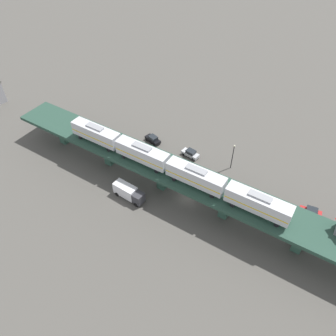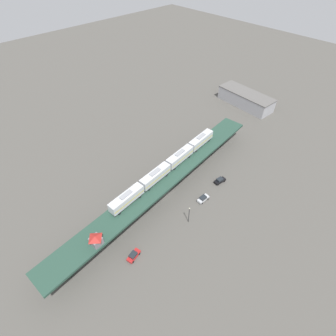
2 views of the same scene
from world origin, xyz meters
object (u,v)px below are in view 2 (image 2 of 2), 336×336
at_px(street_car_silver, 203,199).
at_px(delivery_truck, 170,165).
at_px(signal_hut, 96,240).
at_px(warehouse_building, 246,99).
at_px(subway_train, 168,166).
at_px(street_car_black, 220,180).
at_px(street_lamp, 189,214).
at_px(street_car_red, 134,255).

distance_m(street_car_silver, delivery_truck, 19.47).
bearing_deg(signal_hut, street_car_silver, 79.60).
bearing_deg(warehouse_building, subway_train, -78.87).
relative_size(delivery_truck, warehouse_building, 0.25).
distance_m(subway_train, warehouse_building, 68.97).
bearing_deg(street_car_black, signal_hut, -96.43).
bearing_deg(street_car_silver, street_lamp, -76.07).
xyz_separation_m(delivery_truck, street_lamp, (21.72, -12.72, 2.35)).
bearing_deg(street_car_black, street_lamp, -79.59).
bearing_deg(street_car_silver, subway_train, -165.49).
relative_size(subway_train, street_car_red, 10.59).
relative_size(subway_train, signal_hut, 14.22).
relative_size(street_car_red, street_car_silver, 1.06).
height_order(signal_hut, street_lamp, signal_hut).
bearing_deg(delivery_truck, street_car_black, 24.27).
xyz_separation_m(street_car_silver, warehouse_building, (-26.84, 63.92, 2.47)).
bearing_deg(street_car_red, signal_hut, -136.22).
bearing_deg(street_car_black, street_car_red, -88.09).
height_order(street_car_red, delivery_truck, delivery_truck).
xyz_separation_m(street_car_silver, street_lamp, (2.47, -9.95, 3.17)).
height_order(signal_hut, street_car_red, signal_hut).
xyz_separation_m(street_car_black, street_car_silver, (1.35, -10.84, 0.00)).
bearing_deg(delivery_truck, street_car_red, -59.52).
distance_m(subway_train, street_car_silver, 16.30).
relative_size(signal_hut, warehouse_building, 0.12).
bearing_deg(street_car_silver, street_car_black, 97.11).
bearing_deg(subway_train, street_car_black, 49.60).
height_order(subway_train, warehouse_building, subway_train).
height_order(delivery_truck, warehouse_building, warehouse_building).
distance_m(delivery_truck, warehouse_building, 61.64).
distance_m(delivery_truck, street_lamp, 25.28).
xyz_separation_m(street_car_black, warehouse_building, (-25.49, 53.08, 2.47)).
xyz_separation_m(subway_train, street_lamp, (16.04, -6.44, -5.15)).
bearing_deg(delivery_truck, warehouse_building, 97.07).
bearing_deg(warehouse_building, street_car_red, -74.04).
height_order(delivery_truck, street_lamp, street_lamp).
relative_size(street_car_silver, delivery_truck, 0.61).
xyz_separation_m(street_car_black, delivery_truck, (-17.90, -8.07, 0.82)).
relative_size(subway_train, warehouse_building, 1.71).
height_order(street_car_red, street_lamp, street_lamp).
height_order(subway_train, signal_hut, subway_train).
bearing_deg(subway_train, street_lamp, -21.87).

